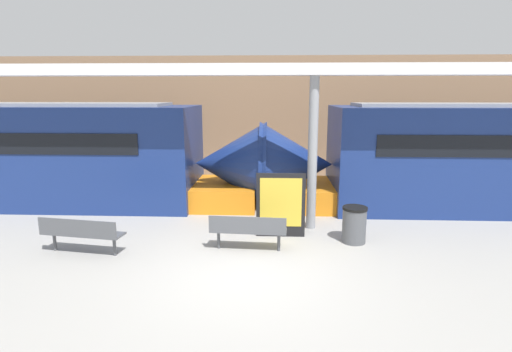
# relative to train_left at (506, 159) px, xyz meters

# --- Properties ---
(ground_plane) EXTENTS (60.00, 60.00, 0.00)m
(ground_plane) POSITION_rel_train_left_xyz_m (-7.64, -5.09, -1.52)
(ground_plane) COLOR #9E9B96
(station_wall) EXTENTS (56.00, 0.20, 5.00)m
(station_wall) POSITION_rel_train_left_xyz_m (-7.64, 4.61, 0.98)
(station_wall) COLOR #937051
(station_wall) RESTS_ON ground_plane
(train_left) EXTENTS (14.92, 2.93, 3.20)m
(train_left) POSITION_rel_train_left_xyz_m (0.00, 0.00, 0.00)
(train_left) COLOR navy
(train_left) RESTS_ON ground_plane
(bench_near) EXTENTS (1.75, 0.55, 0.83)m
(bench_near) POSITION_rel_train_left_xyz_m (-7.67, -3.87, -1.00)
(bench_near) COLOR #4C4F54
(bench_near) RESTS_ON ground_plane
(bench_far) EXTENTS (1.90, 0.71, 0.83)m
(bench_far) POSITION_rel_train_left_xyz_m (-11.31, -4.23, -1.00)
(bench_far) COLOR #4C4F54
(bench_far) RESTS_ON ground_plane
(trash_bin) EXTENTS (0.58, 0.58, 0.87)m
(trash_bin) POSITION_rel_train_left_xyz_m (-5.18, -3.22, -1.08)
(trash_bin) COLOR #4C4F54
(trash_bin) RESTS_ON ground_plane
(poster_board) EXTENTS (1.20, 0.07, 1.60)m
(poster_board) POSITION_rel_train_left_xyz_m (-6.93, -2.90, -0.71)
(poster_board) COLOR black
(poster_board) RESTS_ON ground_plane
(support_column_near) EXTENTS (0.24, 0.24, 3.92)m
(support_column_near) POSITION_rel_train_left_xyz_m (-6.12, -2.22, 0.44)
(support_column_near) COLOR gray
(support_column_near) RESTS_ON ground_plane
(canopy_beam) EXTENTS (28.00, 0.60, 0.28)m
(canopy_beam) POSITION_rel_train_left_xyz_m (-6.12, -2.22, 2.54)
(canopy_beam) COLOR silver
(canopy_beam) RESTS_ON support_column_near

